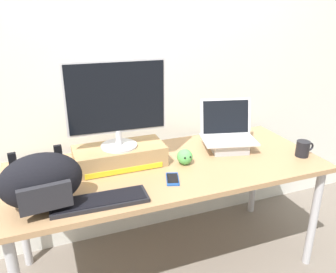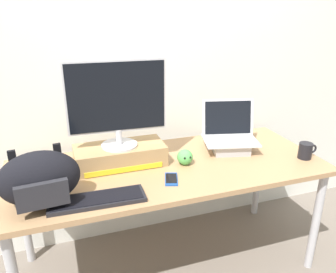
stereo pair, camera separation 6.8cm
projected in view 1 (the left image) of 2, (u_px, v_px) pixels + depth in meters
The scene contains 11 objects.
ground_plane at pixel (168, 262), 2.25m from camera, with size 20.00×20.00×0.00m, color #70665B.
back_wall at pixel (141, 53), 2.20m from camera, with size 7.00×0.10×2.60m, color silver.
desk at pixel (168, 175), 2.01m from camera, with size 1.83×0.76×0.72m.
toner_box_yellow at pixel (120, 156), 1.97m from camera, with size 0.52×0.24×0.12m.
desktop_monitor at pixel (117, 103), 1.85m from camera, with size 0.55×0.21×0.49m.
open_laptop at pixel (228, 140), 2.19m from camera, with size 0.38×0.32×0.31m.
external_keyboard at pixel (100, 201), 1.61m from camera, with size 0.46×0.16×0.02m.
messenger_backpack at pixel (41, 181), 1.54m from camera, with size 0.39×0.27×0.26m.
coffee_mug at pixel (303, 149), 2.09m from camera, with size 0.12×0.08×0.10m.
cell_phone at pixel (173, 179), 1.82m from camera, with size 0.11×0.15×0.01m.
plush_toy at pixel (185, 157), 1.99m from camera, with size 0.09×0.09×0.09m.
Camera 1 is at (-0.64, -1.67, 1.60)m, focal length 36.43 mm.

